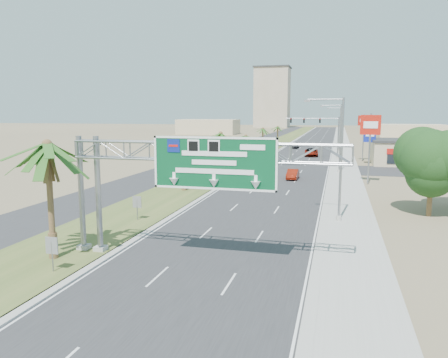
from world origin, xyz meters
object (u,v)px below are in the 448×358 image
car_mid_lane (293,174)px  pole_sign_blue (370,135)px  signal_mast (327,134)px  pole_sign_red_far (364,124)px  store_building (428,153)px  car_far (295,146)px  palm_near (47,145)px  sign_gantry (190,161)px  car_left_lane (234,176)px  pole_sign_red_near (370,129)px  car_right_lane (311,152)px

car_mid_lane → pole_sign_blue: (10.89, 19.95, 4.44)m
signal_mast → pole_sign_red_far: (6.44, -2.88, 1.87)m
store_building → car_far: size_ratio=4.03×
signal_mast → pole_sign_red_far: bearing=-24.1°
palm_near → pole_sign_blue: bearing=69.0°
sign_gantry → signal_mast: 62.37m
palm_near → car_left_lane: 32.69m
car_left_lane → car_mid_lane: 8.19m
sign_gantry → pole_sign_red_near: (12.03, 32.33, 0.80)m
sign_gantry → car_left_lane: 30.75m
palm_near → signal_mast: 65.60m
car_right_lane → signal_mast: bearing=-56.7°
palm_near → store_building: (31.20, 58.00, -4.93)m
signal_mast → car_left_lane: size_ratio=2.19×
signal_mast → car_left_lane: bearing=-108.4°
palm_near → pole_sign_blue: 60.14m
sign_gantry → pole_sign_blue: sign_gantry is taller
palm_near → car_mid_lane: bearing=73.5°
store_building → pole_sign_blue: pole_sign_blue is taller
sign_gantry → car_left_lane: size_ratio=3.56×
sign_gantry → car_mid_lane: (2.56, 34.23, -5.40)m
store_building → car_mid_lane: store_building is taller
car_left_lane → pole_sign_red_near: pole_sign_red_near is taller
signal_mast → pole_sign_blue: signal_mast is taller
car_left_lane → pole_sign_red_far: (17.11, 29.20, 5.92)m
pole_sign_red_far → car_mid_lane: bearing=-112.1°
car_mid_lane → pole_sign_red_near: (9.46, -1.90, 6.20)m
car_mid_lane → car_far: car_mid_lane is taller
car_far → pole_sign_blue: pole_sign_blue is taller
signal_mast → pole_sign_red_far: 7.30m
signal_mast → palm_near: bearing=-102.7°
pole_sign_red_near → car_mid_lane: bearing=168.7°
pole_sign_blue → store_building: bearing=11.2°
palm_near → pole_sign_red_near: size_ratio=0.96×
palm_near → car_far: palm_near is taller
sign_gantry → pole_sign_blue: (13.45, 54.18, -0.96)m
car_mid_lane → car_left_lane: bearing=-148.2°
palm_near → pole_sign_blue: palm_near is taller
car_far → pole_sign_red_near: bearing=-71.3°
car_left_lane → car_right_lane: car_left_lane is taller
store_building → car_left_lane: (-27.50, -26.10, -1.20)m
signal_mast → pole_sign_blue: bearing=-47.5°
sign_gantry → pole_sign_red_near: size_ratio=1.92×
car_mid_lane → pole_sign_blue: 23.16m
palm_near → pole_sign_red_near: pole_sign_red_near is taller
sign_gantry → store_building: bearing=67.6°
car_far → pole_sign_red_near: size_ratio=0.51×
car_right_lane → store_building: bearing=-30.5°
sign_gantry → pole_sign_red_far: 60.51m
sign_gantry → car_left_lane: (-4.44, 29.97, -5.26)m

